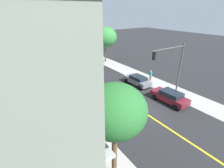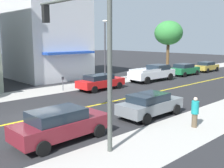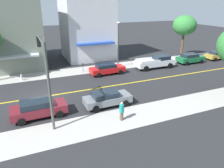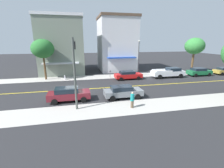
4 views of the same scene
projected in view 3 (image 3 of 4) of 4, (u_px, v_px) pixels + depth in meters
name	position (u px, v px, depth m)	size (l,w,h in m)	color
ground_plane	(42.00, 97.00, 21.85)	(140.00, 140.00, 0.00)	#262628
sidewalk_left	(36.00, 76.00, 27.98)	(3.43, 126.00, 0.01)	#ADA8A0
sidewalk_right	(52.00, 134.00, 15.72)	(3.43, 126.00, 0.01)	#ADA8A0
road_centerline_stripe	(42.00, 97.00, 21.85)	(0.20, 126.00, 0.00)	yellow
pale_office_building	(10.00, 28.00, 31.08)	(12.34, 8.71, 11.20)	gray
corner_shop_building	(87.00, 23.00, 35.24)	(9.41, 8.07, 11.66)	silver
street_tree_left_far	(185.00, 26.00, 35.12)	(3.87, 3.87, 7.12)	brown
fire_hydrant	(22.00, 77.00, 26.31)	(0.44, 0.24, 0.80)	silver
parking_meter	(83.00, 66.00, 29.11)	(0.12, 0.18, 1.27)	#4C4C51
traffic_light_mast	(45.00, 67.00, 16.07)	(5.39, 0.32, 6.75)	#474C47
street_lamp	(118.00, 40.00, 30.25)	(0.70, 0.36, 6.58)	#38383D
red_sedan_left_curb	(107.00, 69.00, 28.38)	(2.06, 4.72, 1.42)	red
gold_sedan_left_curb	(217.00, 55.00, 35.67)	(1.98, 4.13, 1.41)	#B29338
green_sedan_left_curb	(190.00, 58.00, 33.53)	(2.12, 4.39, 1.51)	#196638
grey_sedan_right_curb	(107.00, 98.00, 19.79)	(2.00, 4.43, 1.42)	slate
maroon_sedan_right_curb	(38.00, 108.00, 17.85)	(2.11, 4.58, 1.51)	maroon
white_pickup_truck	(156.00, 62.00, 31.06)	(2.33, 5.98, 1.77)	silver
pedestrian_teal_shirt	(122.00, 111.00, 17.31)	(0.39, 0.39, 1.64)	brown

